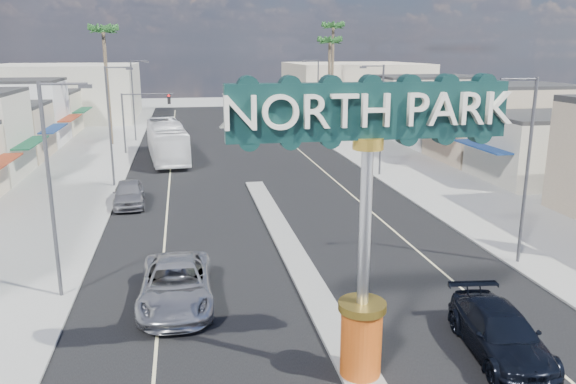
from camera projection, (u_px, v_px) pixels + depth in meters
name	position (u px, v px, depth m)	size (l,w,h in m)	color
ground	(252.00, 181.00, 44.66)	(160.00, 160.00, 0.00)	gray
road	(252.00, 181.00, 44.66)	(20.00, 120.00, 0.01)	black
median_island	(290.00, 248.00, 29.40)	(1.30, 30.00, 0.16)	gray
sidewalk_left	(67.00, 188.00, 42.16)	(8.00, 120.00, 0.12)	gray
sidewalk_right	(418.00, 173.00, 47.14)	(8.00, 120.00, 0.12)	gray
storefront_row_right	(458.00, 118.00, 60.57)	(12.00, 42.00, 6.00)	#B7B29E
backdrop_far_left	(66.00, 92.00, 82.61)	(20.00, 20.00, 8.00)	#B7B29E
backdrop_far_right	(353.00, 88.00, 90.44)	(20.00, 20.00, 8.00)	beige
gateway_sign	(366.00, 199.00, 16.51)	(8.20, 1.50, 9.15)	#DD4E11
traffic_signal_left	(142.00, 111.00, 55.29)	(5.09, 0.45, 6.00)	#47474C
traffic_signal_right	(323.00, 107.00, 58.56)	(5.09, 0.45, 6.00)	#47474C
streetlight_l_near	(54.00, 181.00, 22.50)	(2.03, 0.22, 9.00)	#47474C
streetlight_l_mid	(112.00, 120.00, 41.55)	(2.03, 0.22, 9.00)	#47474C
streetlight_l_far	(134.00, 96.00, 62.50)	(2.03, 0.22, 9.00)	#47474C
streetlight_r_near	(525.00, 162.00, 26.21)	(2.03, 0.22, 9.00)	#47474C
streetlight_r_mid	(380.00, 115.00, 45.26)	(2.03, 0.22, 9.00)	#47474C
streetlight_r_far	(317.00, 94.00, 66.21)	(2.03, 0.22, 9.00)	#47474C
palm_left_far	(103.00, 36.00, 58.54)	(2.60, 2.60, 13.10)	brown
palm_right_mid	(330.00, 45.00, 69.10)	(2.60, 2.60, 12.10)	brown
palm_right_far	(333.00, 32.00, 74.73)	(2.60, 2.60, 14.10)	brown
suv_left	(176.00, 284.00, 22.91)	(2.91, 6.31, 1.75)	#A9AAAE
suv_right	(500.00, 333.00, 19.16)	(2.25, 5.52, 1.60)	black
car_parked_left	(129.00, 193.00, 37.47)	(1.99, 4.96, 1.69)	slate
city_bus	(167.00, 141.00, 52.89)	(2.99, 12.80, 3.56)	white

